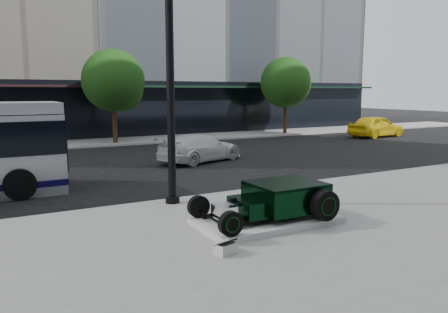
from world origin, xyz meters
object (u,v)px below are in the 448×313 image
hot_rod (279,198)px  lamppost (170,83)px  yellow_taxi (376,126)px  white_sedan (200,148)px

hot_rod → lamppost: bearing=118.4°
yellow_taxi → lamppost: bearing=112.7°
hot_rod → white_sedan: white_sedan is taller
lamppost → yellow_taxi: 23.06m
white_sedan → yellow_taxi: size_ratio=0.97×
hot_rod → yellow_taxi: bearing=36.7°
hot_rod → lamppost: lamppost is taller
yellow_taxi → hot_rod: bearing=121.0°
lamppost → yellow_taxi: bearing=28.4°
hot_rod → yellow_taxi: yellow_taxi is taller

